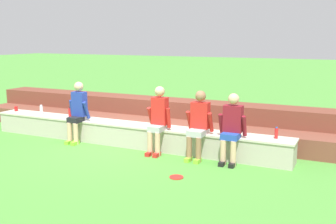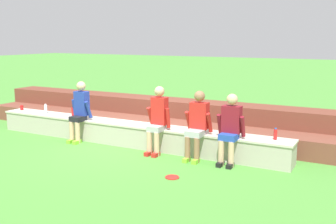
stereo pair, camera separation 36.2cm
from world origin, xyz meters
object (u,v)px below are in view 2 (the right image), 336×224
water_bottle_center_gap (275,134)px  water_bottle_mid_left (73,112)px  person_far_left (80,110)px  frisbee (172,177)px  person_right_of_center (230,127)px  water_bottle_near_right (46,109)px  person_left_of_center (158,118)px  plastic_cup_left_end (22,108)px  person_center (197,123)px

water_bottle_center_gap → water_bottle_mid_left: bearing=-179.2°
person_far_left → frisbee: person_far_left is taller
water_bottle_center_gap → frisbee: size_ratio=0.92×
water_bottle_mid_left → person_right_of_center: bearing=-3.7°
water_bottle_near_right → frisbee: 4.71m
person_left_of_center → water_bottle_center_gap: person_left_of_center is taller
person_left_of_center → water_bottle_near_right: size_ratio=5.87×
person_far_left → frisbee: 3.40m
person_far_left → frisbee: (3.08, -1.23, -0.74)m
water_bottle_near_right → plastic_cup_left_end: (-0.92, 0.05, -0.05)m
person_right_of_center → water_bottle_near_right: 5.05m
person_right_of_center → person_center: bearing=179.8°
water_bottle_near_right → water_bottle_center_gap: bearing=0.6°
person_left_of_center → person_center: (0.90, 0.01, -0.01)m
person_left_of_center → water_bottle_near_right: person_left_of_center is taller
person_right_of_center → water_bottle_near_right: size_ratio=5.65×
person_center → water_bottle_near_right: (-4.36, 0.27, -0.12)m
person_left_of_center → water_bottle_mid_left: 2.57m
person_center → person_right_of_center: size_ratio=1.01×
water_bottle_center_gap → person_right_of_center: bearing=-157.2°
water_bottle_near_right → water_bottle_mid_left: bearing=-0.5°
water_bottle_center_gap → person_far_left: bearing=-175.8°
person_right_of_center → water_bottle_center_gap: bearing=22.8°
person_far_left → person_right_of_center: 3.70m
person_left_of_center → plastic_cup_left_end: (-4.38, 0.34, -0.18)m
person_far_left → person_left_of_center: 2.11m
water_bottle_mid_left → water_bottle_near_right: (-0.91, 0.01, -0.01)m
water_bottle_near_right → frisbee: (4.43, -1.50, -0.61)m
water_bottle_center_gap → frisbee: bearing=-132.1°
water_bottle_center_gap → person_left_of_center: bearing=-171.8°
person_far_left → person_right_of_center: size_ratio=1.03×
person_far_left → water_bottle_near_right: 1.38m
person_left_of_center → water_bottle_mid_left: size_ratio=5.43×
water_bottle_mid_left → person_left_of_center: bearing=-6.2°
person_center → plastic_cup_left_end: person_center is taller
person_far_left → water_bottle_center_gap: size_ratio=6.22×
person_far_left → frisbee: size_ratio=5.71×
person_right_of_center → person_left_of_center: bearing=-179.6°
person_center → water_bottle_center_gap: 1.52m
water_bottle_center_gap → water_bottle_near_right: water_bottle_near_right is taller
water_bottle_mid_left → frisbee: 3.87m
plastic_cup_left_end → frisbee: size_ratio=0.51×
plastic_cup_left_end → person_left_of_center: bearing=-4.4°
person_far_left → water_bottle_center_gap: 4.50m
frisbee → water_bottle_center_gap: bearing=47.9°
water_bottle_mid_left → plastic_cup_left_end: size_ratio=2.08×
person_right_of_center → frisbee: size_ratio=5.53×
person_center → water_bottle_mid_left: 3.46m
water_bottle_near_right → frisbee: water_bottle_near_right is taller
frisbee → person_far_left: bearing=158.2°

